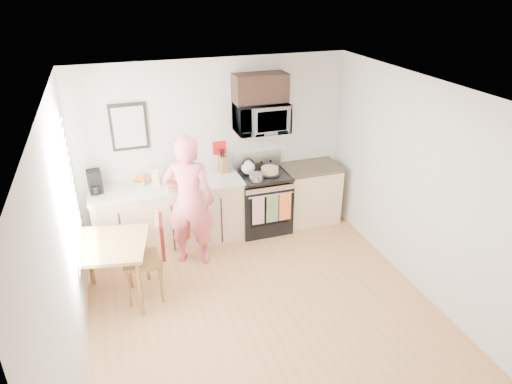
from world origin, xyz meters
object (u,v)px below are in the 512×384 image
object	(u,v)px
range	(263,203)
dining_table	(110,250)
microwave	(261,118)
person	(189,201)
cake	(270,171)
chair	(154,246)

from	to	relation	value
range	dining_table	world-z (taller)	range
range	microwave	world-z (taller)	microwave
person	dining_table	world-z (taller)	person
microwave	cake	size ratio (longest dim) A/B	2.44
person	dining_table	size ratio (longest dim) A/B	2.08
chair	cake	world-z (taller)	chair
dining_table	microwave	bearing A→B (deg)	27.29
range	person	size ratio (longest dim) A/B	0.63
cake	microwave	bearing A→B (deg)	125.17
dining_table	cake	size ratio (longest dim) A/B	2.83
range	cake	distance (m)	0.55
microwave	cake	world-z (taller)	microwave
cake	dining_table	bearing A→B (deg)	-156.30
microwave	dining_table	bearing A→B (deg)	-152.71
range	cake	bearing A→B (deg)	-17.28
range	cake	size ratio (longest dim) A/B	3.73
dining_table	chair	size ratio (longest dim) A/B	0.82
chair	range	bearing A→B (deg)	38.15
microwave	person	world-z (taller)	microwave
range	chair	world-z (taller)	range
chair	cake	bearing A→B (deg)	36.16
range	chair	size ratio (longest dim) A/B	1.09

